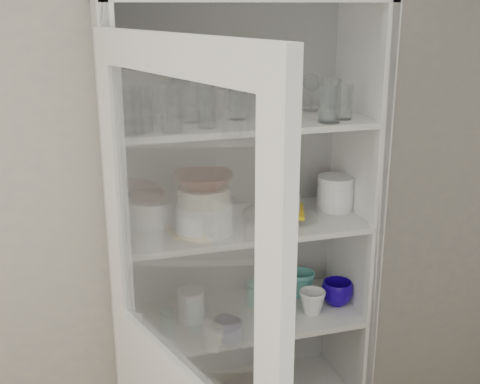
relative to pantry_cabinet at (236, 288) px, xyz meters
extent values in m
cube|color=#B1B0AF|center=(-0.20, 0.16, 0.36)|extent=(3.60, 0.02, 2.60)
cube|color=beige|center=(-0.48, -0.06, 0.11)|extent=(0.03, 0.45, 2.10)
cube|color=beige|center=(0.48, -0.06, 0.11)|extent=(0.03, 0.45, 2.10)
cube|color=gray|center=(0.00, 0.15, 0.11)|extent=(1.00, 0.03, 2.10)
cube|color=silver|center=(0.00, -0.08, -0.09)|extent=(0.94, 0.42, 0.02)
cube|color=silver|center=(0.00, -0.08, 0.31)|extent=(0.94, 0.42, 0.02)
cube|color=silver|center=(0.00, -0.08, 0.71)|extent=(0.94, 0.42, 0.02)
cube|color=beige|center=(-0.36, -0.72, 1.01)|extent=(0.32, 0.87, 0.10)
cube|color=beige|center=(-0.49, -0.33, 0.56)|extent=(0.07, 0.10, 0.80)
cube|color=beige|center=(-0.23, -1.10, 0.56)|extent=(0.07, 0.10, 0.80)
cube|color=silver|center=(-0.36, -0.72, 0.56)|extent=(0.24, 0.69, 0.78)
cylinder|color=silver|center=(-0.41, -0.22, 0.80)|extent=(0.09, 0.09, 0.15)
cylinder|color=silver|center=(-0.38, -0.20, 0.80)|extent=(0.08, 0.08, 0.15)
cylinder|color=silver|center=(-0.28, -0.23, 0.80)|extent=(0.09, 0.09, 0.15)
cylinder|color=silver|center=(-0.16, -0.20, 0.78)|extent=(0.08, 0.08, 0.13)
cylinder|color=silver|center=(0.28, -0.23, 0.80)|extent=(0.10, 0.10, 0.15)
cylinder|color=silver|center=(0.28, -0.20, 0.78)|extent=(0.08, 0.08, 0.13)
cylinder|color=silver|center=(0.36, -0.18, 0.78)|extent=(0.08, 0.08, 0.13)
cylinder|color=silver|center=(-0.39, -0.04, 0.79)|extent=(0.09, 0.09, 0.13)
cylinder|color=silver|center=(-0.13, -0.06, 0.79)|extent=(0.08, 0.08, 0.13)
cylinder|color=silver|center=(-0.19, -0.08, 0.79)|extent=(0.08, 0.08, 0.14)
cylinder|color=silver|center=(0.10, -0.05, 0.79)|extent=(0.09, 0.09, 0.14)
cylinder|color=silver|center=(-0.01, -0.07, 0.79)|extent=(0.07, 0.07, 0.14)
cylinder|color=white|center=(-0.16, -0.14, 0.38)|extent=(0.21, 0.21, 0.11)
cylinder|color=white|center=(-0.32, 0.03, 0.37)|extent=(0.23, 0.23, 0.10)
cylinder|color=beige|center=(-0.16, -0.14, 0.46)|extent=(0.20, 0.20, 0.06)
imported|color=maroon|center=(-0.16, -0.14, 0.52)|extent=(0.25, 0.25, 0.05)
cylinder|color=silver|center=(0.17, -0.06, 0.33)|extent=(0.33, 0.33, 0.02)
cube|color=gold|center=(0.17, -0.06, 0.34)|extent=(0.23, 0.23, 0.01)
cylinder|color=white|center=(0.17, -0.06, 0.38)|extent=(0.16, 0.16, 0.07)
cylinder|color=silver|center=(0.41, -0.05, 0.39)|extent=(0.15, 0.15, 0.14)
imported|color=#0F0980|center=(0.41, -0.11, -0.03)|extent=(0.14, 0.14, 0.10)
imported|color=teal|center=(0.30, 0.01, -0.02)|extent=(0.13, 0.13, 0.11)
imported|color=white|center=(0.28, -0.15, -0.03)|extent=(0.14, 0.14, 0.10)
cylinder|color=teal|center=(0.09, -0.01, -0.04)|extent=(0.08, 0.08, 0.08)
ellipsoid|color=teal|center=(0.09, -0.01, 0.01)|extent=(0.08, 0.08, 0.02)
cylinder|color=#B3B3B3|center=(-0.09, -0.16, -0.06)|extent=(0.09, 0.09, 0.04)
cylinder|color=white|center=(-0.20, -0.06, -0.02)|extent=(0.12, 0.12, 0.13)
cylinder|color=silver|center=(-0.34, -0.07, 0.78)|extent=(0.06, 0.06, 0.13)
camera|label=1|loc=(-0.63, -2.17, 1.13)|focal=45.00mm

